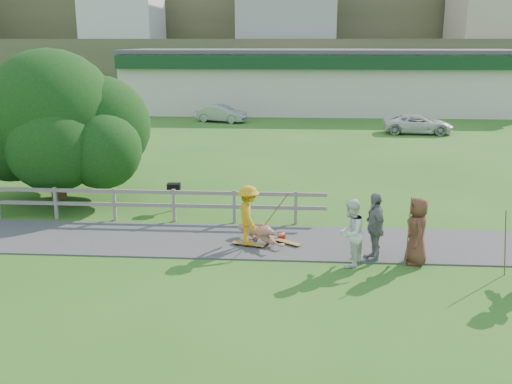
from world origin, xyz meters
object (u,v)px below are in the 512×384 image
skater_fallen (261,233)px  car_white (418,124)px  skater_rider (248,218)px  tree (54,141)px  bbq (174,197)px  spectator_a (351,233)px  spectator_c (417,231)px  spectator_b (375,227)px  car_silver (221,114)px

skater_fallen → car_white: 23.06m
skater_rider → tree: bearing=40.1°
bbq → spectator_a: bearing=-43.3°
skater_rider → spectator_a: 3.05m
spectator_c → bbq: size_ratio=1.89×
spectator_b → car_silver: size_ratio=0.50×
tree → car_white: bearing=45.2°
skater_rider → spectator_a: bearing=-131.5°
car_white → spectator_b: bearing=169.1°
spectator_c → spectator_b: bearing=-96.9°
car_white → tree: (-16.78, -16.88, 1.62)m
car_white → car_silver: bearing=74.9°
skater_fallen → spectator_b: spectator_b is taller
spectator_b → car_silver: (-7.62, 26.85, -0.33)m
spectator_a → car_silver: (-6.94, 27.31, -0.29)m
spectator_a → bbq: (-5.71, 4.76, -0.43)m
car_silver → bbq: car_silver is taller
spectator_b → spectator_c: spectator_b is taller
skater_rider → car_silver: bearing=-8.9°
skater_rider → bbq: 4.60m
spectator_c → car_silver: bearing=-160.3°
spectator_c → car_white: size_ratio=0.42×
car_white → bbq: car_white is taller
tree → bbq: tree is taller
car_white → bbq: size_ratio=4.53×
skater_fallen → spectator_b: (3.13, -1.09, 0.63)m
skater_rider → spectator_b: spectator_b is taller
spectator_a → tree: tree is taller
spectator_a → tree: (-10.38, 5.97, 1.31)m
bbq → tree: bearing=162.1°
car_silver → spectator_b: bearing=-146.9°
skater_rider → bbq: bearing=21.6°
spectator_a → car_white: (6.39, 22.85, -0.30)m
skater_rider → car_silver: 26.42m
car_silver → tree: bearing=-171.9°
car_silver → spectator_c: bearing=-144.8°
spectator_c → tree: bearing=-113.2°
skater_fallen → car_silver: (-4.49, 25.76, 0.30)m
car_silver → car_white: (13.33, -4.46, -0.01)m
skater_rider → bbq: size_ratio=1.80×
skater_fallen → spectator_a: size_ratio=0.97×
skater_rider → spectator_b: size_ratio=0.91×
car_silver → skater_rider: bearing=-153.7°
skater_rider → spectator_c: size_ratio=0.95×
spectator_b → tree: tree is taller
skater_rider → car_silver: size_ratio=0.46×
skater_fallen → spectator_c: bearing=-61.1°
spectator_a → car_silver: spectator_a is taller
spectator_c → car_silver: (-8.72, 27.02, -0.29)m
car_white → tree: 23.86m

